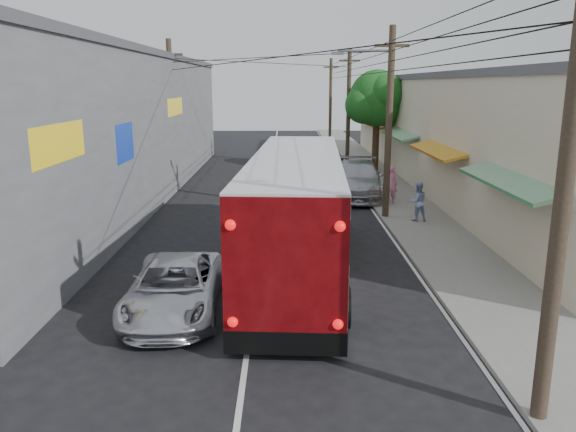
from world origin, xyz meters
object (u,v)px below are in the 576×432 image
jeepney (174,287)px  parked_car_far (323,152)px  pedestrian_far (418,202)px  parked_suv (357,179)px  parked_car_mid (329,161)px  pedestrian_near (390,184)px  coach_bus (297,210)px

jeepney → parked_car_far: 29.75m
pedestrian_far → parked_suv: bearing=-83.6°
parked_car_mid → pedestrian_near: size_ratio=2.52×
pedestrian_near → parked_car_far: bearing=-66.5°
parked_car_mid → pedestrian_far: 14.09m
parked_car_mid → pedestrian_near: pedestrian_near is taller
parked_car_mid → parked_car_far: bearing=83.7°
parked_car_far → jeepney: bearing=-95.7°
jeepney → coach_bus: bearing=46.4°
parked_suv → pedestrian_far: size_ratio=3.85×
jeepney → parked_car_far: bearing=76.7°
parked_car_far → pedestrian_near: (2.09, -16.34, 0.35)m
coach_bus → parked_car_far: 25.77m
parked_car_far → coach_bus: bearing=-90.3°
coach_bus → parked_suv: size_ratio=2.03×
jeepney → parked_car_mid: parked_car_mid is taller
coach_bus → pedestrian_far: bearing=51.5°
jeepney → parked_car_far: parked_car_far is taller
coach_bus → parked_car_far: size_ratio=3.06×
parked_car_mid → parked_suv: bearing=-90.6°
parked_suv → pedestrian_far: 5.98m
coach_bus → pedestrian_far: size_ratio=7.81×
coach_bus → parked_car_mid: (2.59, 19.61, -1.08)m
jeepney → parked_car_mid: 23.90m
parked_suv → parked_car_far: 14.16m
jeepney → pedestrian_far: 12.52m
parked_suv → parked_car_mid: 8.18m
parked_suv → parked_car_far: bearing=99.4°
parked_suv → parked_car_mid: parked_suv is taller
pedestrian_near → parked_car_mid: bearing=-62.4°
parked_car_mid → coach_bus: bearing=-103.8°
coach_bus → pedestrian_near: size_ratio=6.91×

